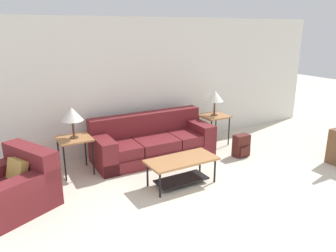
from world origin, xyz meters
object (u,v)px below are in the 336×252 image
table_lamp_left (72,115)px  backpack (241,146)px  armchair (14,188)px  side_table_left (74,142)px  table_lamp_right (215,96)px  side_table_right (214,118)px  couch (153,142)px  coffee_table (182,166)px

table_lamp_left → backpack: table_lamp_left is taller
armchair → table_lamp_left: bearing=33.5°
armchair → backpack: bearing=-2.2°
side_table_left → table_lamp_right: table_lamp_right is taller
side_table_right → table_lamp_right: size_ratio=1.22×
couch → coffee_table: couch is taller
side_table_left → side_table_right: size_ratio=1.00×
couch → table_lamp_right: 1.64m
coffee_table → table_lamp_right: (1.60, 1.26, 0.72)m
side_table_left → table_lamp_right: 2.97m
backpack → coffee_table: bearing=-165.3°
backpack → table_lamp_left: bearing=164.3°
table_lamp_right → armchair: bearing=-170.2°
coffee_table → side_table_right: side_table_right is taller
couch → armchair: 2.58m
side_table_left → backpack: 3.11m
coffee_table → side_table_left: bearing=136.6°
side_table_right → backpack: side_table_right is taller
table_lamp_left → table_lamp_right: bearing=0.0°
armchair → coffee_table: bearing=-13.9°
table_lamp_right → side_table_left: bearing=180.0°
side_table_right → backpack: 0.91m
armchair → side_table_left: 1.26m
coffee_table → table_lamp_left: size_ratio=2.16×
couch → coffee_table: size_ratio=2.05×
coffee_table → side_table_left: 1.85m
coffee_table → backpack: (1.64, 0.43, -0.11)m
coffee_table → side_table_left: side_table_left is taller
side_table_right → backpack: size_ratio=1.47×
table_lamp_right → side_table_right: bearing=0.0°
side_table_right → armchair: bearing=-170.2°
couch → side_table_left: size_ratio=3.62×
couch → table_lamp_right: (1.46, 0.01, 0.74)m
table_lamp_right → couch: bearing=-179.6°
armchair → table_lamp_left: (1.03, 0.68, 0.75)m
coffee_table → table_lamp_left: bearing=136.6°
side_table_left → side_table_right: 2.93m
armchair → coffee_table: size_ratio=1.15×
side_table_left → table_lamp_left: bearing=0.0°
side_table_left → armchair: bearing=-146.5°
table_lamp_left → backpack: bearing=-15.7°
armchair → side_table_right: size_ratio=2.02×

